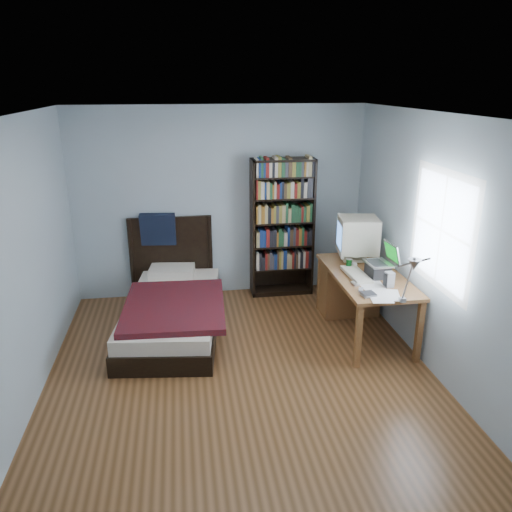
# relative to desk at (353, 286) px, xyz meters

# --- Properties ---
(room) EXTENTS (4.20, 4.24, 2.50)m
(room) POSITION_rel_desk_xyz_m (-1.48, -1.05, 0.84)
(room) COLOR brown
(room) RESTS_ON ground
(desk) EXTENTS (0.75, 1.51, 0.73)m
(desk) POSITION_rel_desk_xyz_m (0.00, 0.00, 0.00)
(desk) COLOR brown
(desk) RESTS_ON floor
(crt_monitor) EXTENTS (0.52, 0.48, 0.53)m
(crt_monitor) POSITION_rel_desk_xyz_m (0.04, 0.07, 0.61)
(crt_monitor) COLOR beige
(crt_monitor) RESTS_ON desk
(laptop) EXTENTS (0.32, 0.33, 0.38)m
(laptop) POSITION_rel_desk_xyz_m (0.11, -0.50, 0.42)
(laptop) COLOR #2D2D30
(laptop) RESTS_ON desk
(desk_lamp) EXTENTS (0.23, 0.51, 0.61)m
(desk_lamp) POSITION_rel_desk_xyz_m (-0.04, -1.55, 0.81)
(desk_lamp) COLOR #99999E
(desk_lamp) RESTS_ON desk
(keyboard) EXTENTS (0.22, 0.51, 0.05)m
(keyboard) POSITION_rel_desk_xyz_m (-0.14, -0.46, 0.33)
(keyboard) COLOR beige
(keyboard) RESTS_ON desk
(speaker) EXTENTS (0.09, 0.09, 0.16)m
(speaker) POSITION_rel_desk_xyz_m (0.09, -0.81, 0.40)
(speaker) COLOR gray
(speaker) RESTS_ON desk
(soda_can) EXTENTS (0.06, 0.06, 0.11)m
(soda_can) POSITION_rel_desk_xyz_m (-0.15, -0.22, 0.37)
(soda_can) COLOR #093C08
(soda_can) RESTS_ON desk
(mouse) EXTENTS (0.07, 0.12, 0.04)m
(mouse) POSITION_rel_desk_xyz_m (-0.05, -0.13, 0.34)
(mouse) COLOR silver
(mouse) RESTS_ON desk
(phone_silver) EXTENTS (0.07, 0.12, 0.02)m
(phone_silver) POSITION_rel_desk_xyz_m (-0.24, -0.70, 0.33)
(phone_silver) COLOR #B8B8BD
(phone_silver) RESTS_ON desk
(phone_grey) EXTENTS (0.08, 0.10, 0.02)m
(phone_grey) POSITION_rel_desk_xyz_m (-0.23, -0.86, 0.33)
(phone_grey) COLOR gray
(phone_grey) RESTS_ON desk
(external_drive) EXTENTS (0.14, 0.14, 0.03)m
(external_drive) POSITION_rel_desk_xyz_m (-0.20, -0.99, 0.33)
(external_drive) COLOR gray
(external_drive) RESTS_ON desk
(bookshelf) EXTENTS (0.83, 0.30, 1.84)m
(bookshelf) POSITION_rel_desk_xyz_m (-0.70, 0.89, 0.51)
(bookshelf) COLOR black
(bookshelf) RESTS_ON floor
(bed) EXTENTS (1.28, 2.17, 1.16)m
(bed) POSITION_rel_desk_xyz_m (-2.18, 0.08, -0.16)
(bed) COLOR black
(bed) RESTS_ON floor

